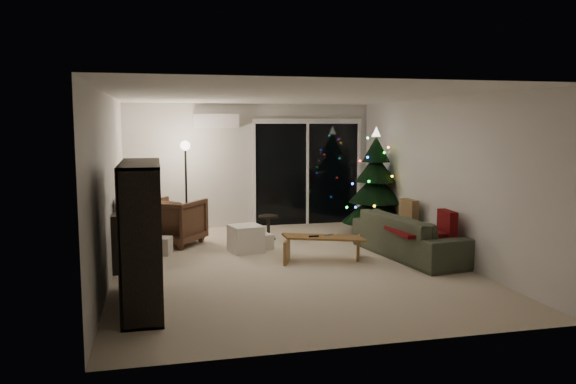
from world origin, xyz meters
name	(u,v)px	position (x,y,z in m)	size (l,w,h in m)	color
room	(292,185)	(0.46, 1.49, 1.02)	(6.50, 7.51, 2.60)	beige
bookshelf	(124,236)	(-2.25, -1.54, 0.83)	(0.42, 1.66, 1.66)	black
media_cabinet	(132,237)	(-2.25, 0.53, 0.41)	(0.50, 1.33, 0.83)	black
stereo	(131,203)	(-2.25, 0.53, 0.92)	(0.42, 0.50, 0.18)	black
armchair	(175,222)	(-1.59, 1.76, 0.41)	(0.87, 0.89, 0.81)	brown
ottoman	(246,239)	(-0.47, 0.93, 0.22)	(0.49, 0.49, 0.44)	silver
cardboard_box_a	(159,246)	(-1.87, 1.06, 0.14)	(0.39, 0.30, 0.28)	white
cardboard_box_b	(261,242)	(-0.19, 1.05, 0.13)	(0.36, 0.27, 0.25)	white
side_table	(268,227)	(0.09, 1.81, 0.22)	(0.36, 0.36, 0.44)	black
floor_lamp	(186,190)	(-1.34, 2.51, 0.86)	(0.28, 0.28, 1.72)	black
sofa	(412,236)	(2.05, 0.01, 0.33)	(2.29, 0.89, 0.67)	#464D3B
sofa_throw	(406,226)	(1.95, 0.01, 0.48)	(0.71, 1.65, 0.05)	#6B070B
cushion_a	(409,212)	(2.30, 0.66, 0.60)	(0.13, 0.44, 0.44)	brown
cushion_b	(447,225)	(2.30, -0.64, 0.60)	(0.13, 0.44, 0.44)	#6B070B
coffee_table	(323,249)	(0.59, 0.04, 0.19)	(1.21, 0.42, 0.38)	olive
remote_a	(314,236)	(0.44, 0.04, 0.39)	(0.15, 0.05, 0.02)	black
remote_b	(328,235)	(0.69, 0.09, 0.39)	(0.14, 0.04, 0.02)	slate
christmas_tree	(375,181)	(2.17, 1.86, 1.02)	(1.26, 1.26, 2.03)	black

